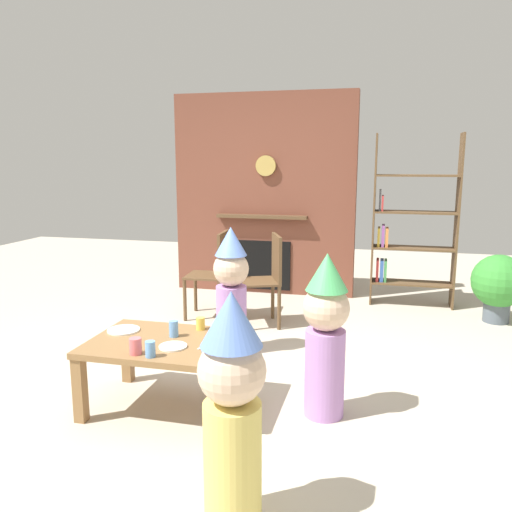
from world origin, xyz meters
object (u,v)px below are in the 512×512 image
object	(u,v)px
child_with_cone_hat	(232,405)
dining_chair_left	(215,269)
paper_cup_far_left	(201,323)
potted_plant_tall	(499,283)
birthday_cake_slice	(232,330)
paper_plate_front	(124,330)
dining_chair_middle	(267,274)
paper_plate_rear	(173,346)
coffee_table	(165,351)
child_by_the_chairs	(231,287)
paper_cup_center	(150,349)
paper_cup_near_right	(135,346)
paper_cup_near_left	(207,355)
child_in_pink	(326,331)
paper_cup_far_right	(174,329)
bookshelf	(408,230)

from	to	relation	value
child_with_cone_hat	dining_chair_left	xyz separation A→B (m)	(-1.04, 2.92, -0.06)
paper_cup_far_left	potted_plant_tall	world-z (taller)	potted_plant_tall
paper_cup_far_left	birthday_cake_slice	size ratio (longest dim) A/B	0.87
paper_plate_front	dining_chair_middle	xyz separation A→B (m)	(0.62, 1.75, 0.05)
paper_plate_rear	potted_plant_tall	world-z (taller)	potted_plant_tall
coffee_table	child_by_the_chairs	xyz separation A→B (m)	(0.14, 1.06, 0.18)
paper_cup_center	birthday_cake_slice	xyz separation A→B (m)	(0.36, 0.50, -0.02)
paper_cup_near_right	child_with_cone_hat	size ratio (longest dim) A/B	0.09
coffee_table	child_by_the_chairs	bearing A→B (deg)	82.60
paper_cup_near_left	dining_chair_left	xyz separation A→B (m)	(-0.70, 2.24, 0.01)
child_in_pink	potted_plant_tall	world-z (taller)	child_in_pink
paper_cup_near_left	paper_cup_far_right	world-z (taller)	paper_cup_far_right
birthday_cake_slice	potted_plant_tall	xyz separation A→B (m)	(2.11, 2.27, -0.09)
paper_cup_far_left	child_in_pink	bearing A→B (deg)	-8.02
paper_cup_far_left	potted_plant_tall	distance (m)	3.24
birthday_cake_slice	child_by_the_chairs	xyz separation A→B (m)	(-0.26, 0.85, 0.08)
coffee_table	paper_cup_near_right	xyz separation A→B (m)	(-0.07, -0.26, 0.12)
paper_cup_far_right	potted_plant_tall	distance (m)	3.45
paper_cup_center	dining_chair_middle	size ratio (longest dim) A/B	0.11
paper_cup_near_right	paper_plate_front	size ratio (longest dim) A/B	0.46
child_in_pink	bookshelf	bearing A→B (deg)	-109.91
paper_cup_far_left	child_with_cone_hat	world-z (taller)	child_with_cone_hat
coffee_table	paper_cup_far_right	distance (m)	0.16
child_with_cone_hat	potted_plant_tall	xyz separation A→B (m)	(1.77, 3.44, -0.17)
child_by_the_chairs	paper_cup_far_left	bearing A→B (deg)	8.50
paper_cup_center	dining_chair_middle	distance (m)	2.15
paper_plate_rear	paper_cup_near_left	bearing A→B (deg)	-31.68
child_with_cone_hat	potted_plant_tall	size ratio (longest dim) A/B	1.56
bookshelf	coffee_table	xyz separation A→B (m)	(-1.63, -2.94, -0.47)
child_with_cone_hat	bookshelf	bearing A→B (deg)	-50.54
paper_cup_near_left	paper_plate_rear	size ratio (longest dim) A/B	0.51
child_with_cone_hat	coffee_table	bearing A→B (deg)	0.00
paper_cup_center	paper_cup_far_left	xyz separation A→B (m)	(0.12, 0.54, -0.01)
paper_cup_near_left	child_by_the_chairs	world-z (taller)	child_by_the_chairs
bookshelf	potted_plant_tall	size ratio (longest dim) A/B	2.75
birthday_cake_slice	child_in_pink	xyz separation A→B (m)	(0.63, -0.07, 0.07)
paper_cup_near_left	child_by_the_chairs	distance (m)	1.37
paper_cup_near_right	paper_cup_far_right	distance (m)	0.36
paper_cup_center	paper_cup_far_left	world-z (taller)	paper_cup_center
birthday_cake_slice	dining_chair_middle	bearing A→B (deg)	94.37
coffee_table	paper_cup_far_right	bearing A→B (deg)	70.79
birthday_cake_slice	bookshelf	bearing A→B (deg)	65.71
paper_cup_far_right	dining_chair_middle	size ratio (longest dim) A/B	0.12
child_in_pink	child_by_the_chairs	xyz separation A→B (m)	(-0.89, 0.92, 0.01)
dining_chair_left	dining_chair_middle	world-z (taller)	same
paper_cup_near_left	paper_plate_rear	world-z (taller)	paper_cup_near_left
coffee_table	paper_cup_far_left	bearing A→B (deg)	59.83
birthday_cake_slice	child_by_the_chairs	world-z (taller)	child_by_the_chairs
birthday_cake_slice	dining_chair_middle	size ratio (longest dim) A/B	0.11
paper_cup_far_right	paper_plate_rear	bearing A→B (deg)	-68.74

